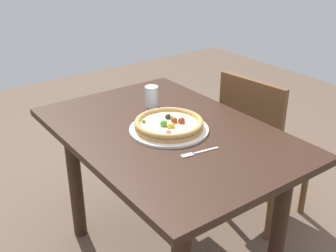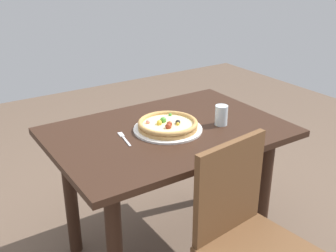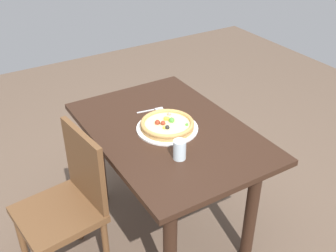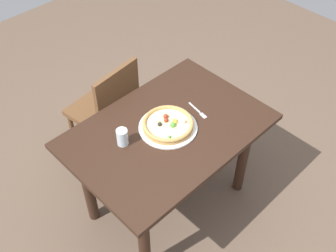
{
  "view_description": "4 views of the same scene",
  "coord_description": "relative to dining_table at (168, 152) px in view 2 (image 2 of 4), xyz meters",
  "views": [
    {
      "loc": [
        -1.32,
        0.96,
        1.53
      ],
      "look_at": [
        -0.0,
        -0.0,
        0.75
      ],
      "focal_mm": 44.81,
      "sensor_mm": 36.0,
      "label": 1
    },
    {
      "loc": [
        -1.03,
        -1.57,
        1.56
      ],
      "look_at": [
        -0.0,
        -0.0,
        0.75
      ],
      "focal_mm": 43.8,
      "sensor_mm": 36.0,
      "label": 2
    },
    {
      "loc": [
        1.63,
        -0.99,
        1.93
      ],
      "look_at": [
        -0.0,
        -0.0,
        0.75
      ],
      "focal_mm": 43.25,
      "sensor_mm": 36.0,
      "label": 3
    },
    {
      "loc": [
        1.17,
        1.2,
        2.46
      ],
      "look_at": [
        -0.0,
        -0.0,
        0.75
      ],
      "focal_mm": 44.16,
      "sensor_mm": 36.0,
      "label": 4
    }
  ],
  "objects": [
    {
      "name": "chair_near",
      "position": [
        -0.01,
        -0.61,
        -0.13
      ],
      "size": [
        0.45,
        0.45,
        0.87
      ],
      "rotation": [
        0.0,
        0.0,
        3.26
      ],
      "color": "brown",
      "rests_on": "ground"
    },
    {
      "name": "pizza",
      "position": [
        -0.01,
        -0.01,
        0.16
      ],
      "size": [
        0.3,
        0.3,
        0.05
      ],
      "color": "tan",
      "rests_on": "plate"
    },
    {
      "name": "fork",
      "position": [
        -0.24,
        0.03,
        0.13
      ],
      "size": [
        0.04,
        0.17,
        0.0
      ],
      "rotation": [
        0.0,
        0.0,
        1.4
      ],
      "color": "silver",
      "rests_on": "dining_table"
    },
    {
      "name": "ground_plane",
      "position": [
        0.0,
        0.0,
        -0.6
      ],
      "size": [
        6.0,
        6.0,
        0.0
      ],
      "primitive_type": "plane",
      "color": "brown"
    },
    {
      "name": "plate",
      "position": [
        -0.01,
        -0.01,
        0.13
      ],
      "size": [
        0.34,
        0.34,
        0.01
      ],
      "primitive_type": "cylinder",
      "color": "white",
      "rests_on": "dining_table"
    },
    {
      "name": "drinking_glass",
      "position": [
        0.26,
        -0.1,
        0.18
      ],
      "size": [
        0.07,
        0.07,
        0.1
      ],
      "primitive_type": "cylinder",
      "color": "silver",
      "rests_on": "dining_table"
    },
    {
      "name": "dining_table",
      "position": [
        0.0,
        0.0,
        0.0
      ],
      "size": [
        1.17,
        0.8,
        0.73
      ],
      "color": "#331E14",
      "rests_on": "ground"
    }
  ]
}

